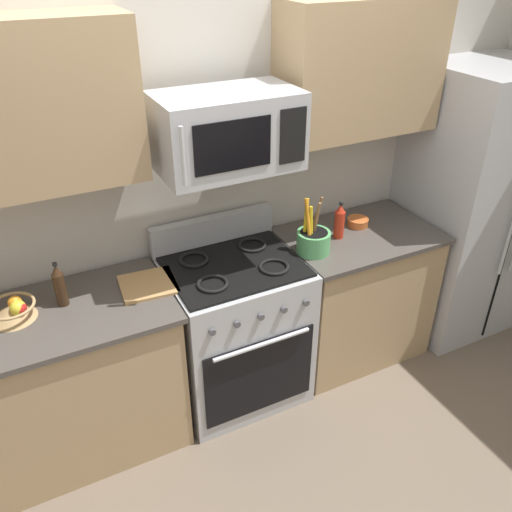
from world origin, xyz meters
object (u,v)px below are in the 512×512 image
(range_oven, at_px, (235,328))
(bottle_soy, at_px, (60,286))
(utensil_crock, at_px, (313,240))
(prep_bowl, at_px, (358,222))
(fruit_basket, at_px, (13,310))
(cutting_board, at_px, (148,285))
(refrigerator, at_px, (470,204))
(bottle_hot_sauce, at_px, (339,221))
(microwave, at_px, (228,131))

(range_oven, relative_size, bottle_soy, 4.52)
(utensil_crock, height_order, prep_bowl, utensil_crock)
(fruit_basket, height_order, prep_bowl, fruit_basket)
(cutting_board, bearing_deg, fruit_basket, 178.01)
(fruit_basket, height_order, bottle_soy, bottle_soy)
(range_oven, distance_m, refrigerator, 1.82)
(refrigerator, height_order, bottle_hot_sauce, refrigerator)
(fruit_basket, xyz_separation_m, bottle_soy, (0.23, 0.01, 0.06))
(range_oven, distance_m, utensil_crock, 0.70)
(range_oven, height_order, fruit_basket, range_oven)
(microwave, xyz_separation_m, utensil_crock, (0.48, -0.09, -0.69))
(utensil_crock, distance_m, bottle_soy, 1.39)
(range_oven, distance_m, fruit_basket, 1.23)
(fruit_basket, bearing_deg, bottle_soy, 2.53)
(bottle_hot_sauce, bearing_deg, refrigerator, -2.10)
(microwave, height_order, utensil_crock, microwave)
(microwave, relative_size, fruit_basket, 3.04)
(microwave, height_order, bottle_soy, microwave)
(bottle_soy, bearing_deg, bottle_hot_sauce, -1.47)
(refrigerator, distance_m, cutting_board, 2.24)
(microwave, relative_size, cutting_board, 2.44)
(microwave, bearing_deg, cutting_board, 179.79)
(prep_bowl, bearing_deg, utensil_crock, -160.73)
(fruit_basket, bearing_deg, prep_bowl, 1.11)
(bottle_hot_sauce, height_order, bottle_soy, bottle_soy)
(microwave, bearing_deg, refrigerator, -1.48)
(utensil_crock, distance_m, cutting_board, 0.97)
(range_oven, relative_size, utensil_crock, 3.26)
(bottle_hot_sauce, bearing_deg, prep_bowl, 19.93)
(fruit_basket, height_order, bottle_hot_sauce, bottle_hot_sauce)
(utensil_crock, height_order, fruit_basket, utensil_crock)
(microwave, xyz_separation_m, cutting_board, (-0.48, 0.00, -0.75))
(range_oven, distance_m, cutting_board, 0.65)
(range_oven, xyz_separation_m, bottle_soy, (-0.90, 0.06, 0.55))
(cutting_board, bearing_deg, microwave, -0.21)
(bottle_hot_sauce, relative_size, prep_bowl, 1.74)
(refrigerator, height_order, cutting_board, refrigerator)
(bottle_soy, relative_size, prep_bowl, 1.79)
(microwave, relative_size, bottle_soy, 2.88)
(refrigerator, relative_size, utensil_crock, 5.51)
(utensil_crock, distance_m, prep_bowl, 0.46)
(microwave, height_order, prep_bowl, microwave)
(refrigerator, height_order, prep_bowl, refrigerator)
(refrigerator, xyz_separation_m, microwave, (-1.76, 0.05, 0.75))
(range_oven, distance_m, prep_bowl, 1.02)
(utensil_crock, xyz_separation_m, prep_bowl, (0.43, 0.15, -0.05))
(range_oven, bearing_deg, microwave, 90.08)
(cutting_board, bearing_deg, prep_bowl, 2.57)
(microwave, bearing_deg, fruit_basket, 178.77)
(bottle_soy, bearing_deg, microwave, -2.19)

